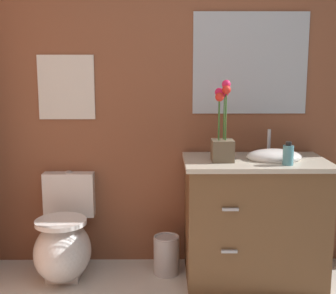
{
  "coord_description": "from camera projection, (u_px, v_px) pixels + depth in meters",
  "views": [
    {
      "loc": [
        -0.18,
        -1.45,
        1.42
      ],
      "look_at": [
        -0.15,
        1.42,
        0.92
      ],
      "focal_mm": 48.68,
      "sensor_mm": 36.0,
      "label": 1
    }
  ],
  "objects": [
    {
      "name": "soap_bottle",
      "position": [
        288.0,
        155.0,
        2.82
      ],
      "size": [
        0.07,
        0.07,
        0.15
      ],
      "color": "teal",
      "rests_on": "vanity_cabinet"
    },
    {
      "name": "flower_vase",
      "position": [
        223.0,
        136.0,
        2.91
      ],
      "size": [
        0.14,
        0.14,
        0.52
      ],
      "color": "brown",
      "rests_on": "vanity_cabinet"
    },
    {
      "name": "toilet",
      "position": [
        64.0,
        243.0,
        3.1
      ],
      "size": [
        0.38,
        0.59,
        0.69
      ],
      "color": "white",
      "rests_on": "ground_plane"
    },
    {
      "name": "wall_back",
      "position": [
        217.0,
        92.0,
        3.23
      ],
      "size": [
        4.43,
        0.05,
        2.5
      ],
      "primitive_type": "cube",
      "color": "brown",
      "rests_on": "ground_plane"
    },
    {
      "name": "wall_poster",
      "position": [
        66.0,
        87.0,
        3.18
      ],
      "size": [
        0.39,
        0.01,
        0.45
      ],
      "primitive_type": "cube",
      "color": "silver"
    },
    {
      "name": "wall_mirror",
      "position": [
        250.0,
        63.0,
        3.17
      ],
      "size": [
        0.8,
        0.01,
        0.7
      ],
      "primitive_type": "cube",
      "color": "#B2BCC6"
    },
    {
      "name": "trash_bin",
      "position": [
        167.0,
        255.0,
        3.17
      ],
      "size": [
        0.18,
        0.18,
        0.27
      ],
      "color": "#B7B7BC",
      "rests_on": "ground_plane"
    },
    {
      "name": "vanity_cabinet",
      "position": [
        254.0,
        218.0,
        3.06
      ],
      "size": [
        0.94,
        0.56,
        1.01
      ],
      "color": "brown",
      "rests_on": "ground_plane"
    }
  ]
}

